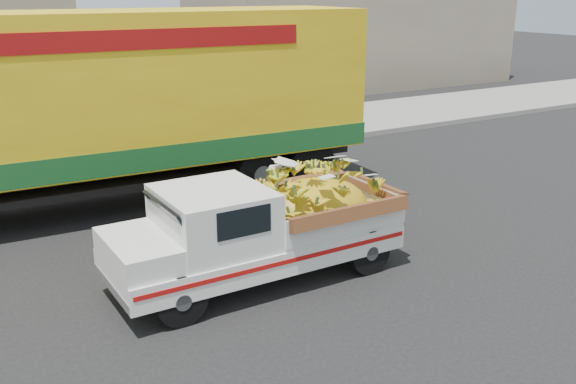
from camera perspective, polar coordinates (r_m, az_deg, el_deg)
ground at (r=9.27m, az=-4.03°, el=-9.33°), size 100.00×100.00×0.00m
curb at (r=15.78m, az=-16.36°, el=1.81°), size 60.00×0.25×0.15m
sidewalk at (r=17.76m, az=-18.14°, el=3.37°), size 60.00×4.00×0.14m
building_right at (r=29.65m, az=5.89°, el=15.32°), size 14.00×6.00×6.00m
pickup_truck at (r=9.63m, az=-1.05°, el=-2.86°), size 4.39×1.64×1.54m
semi_trailer at (r=12.76m, az=-18.95°, el=7.37°), size 12.03×3.00×3.80m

